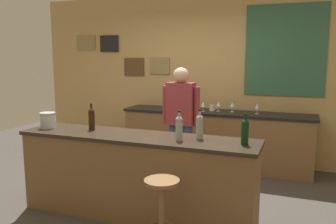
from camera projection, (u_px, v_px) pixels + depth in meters
name	position (u px, v px, depth m)	size (l,w,h in m)	color
ground_plane	(151.00, 201.00, 4.31)	(10.00, 10.00, 0.00)	#423D38
back_wall	(200.00, 77.00, 5.94)	(6.00, 0.09, 2.80)	tan
bar_counter	(136.00, 176.00, 3.86)	(2.66, 0.60, 0.92)	brown
side_counter	(216.00, 139.00, 5.61)	(3.01, 0.56, 0.90)	brown
bartender	(181.00, 119.00, 4.70)	(0.52, 0.21, 1.62)	#384766
bar_stool	(162.00, 203.00, 3.15)	(0.32, 0.32, 0.68)	brown
wine_bottle_a	(92.00, 118.00, 4.06)	(0.07, 0.07, 0.31)	black
wine_bottle_b	(179.00, 127.00, 3.54)	(0.07, 0.07, 0.31)	#999E99
wine_bottle_c	(200.00, 126.00, 3.61)	(0.07, 0.07, 0.31)	#999E99
wine_bottle_d	(245.00, 131.00, 3.37)	(0.07, 0.07, 0.31)	black
ice_bucket	(48.00, 120.00, 4.16)	(0.19, 0.19, 0.19)	#B7BABF
wine_glass_a	(203.00, 105.00, 5.52)	(0.07, 0.07, 0.16)	silver
wine_glass_b	(218.00, 104.00, 5.54)	(0.07, 0.07, 0.16)	silver
wine_glass_c	(232.00, 105.00, 5.47)	(0.07, 0.07, 0.16)	silver
wine_glass_d	(257.00, 107.00, 5.30)	(0.07, 0.07, 0.16)	silver
coffee_mug	(212.00, 108.00, 5.59)	(0.12, 0.08, 0.09)	silver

